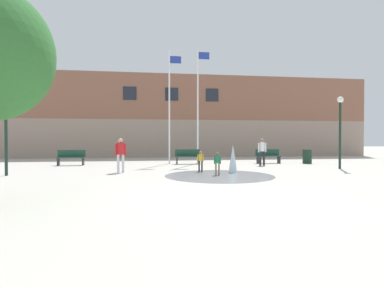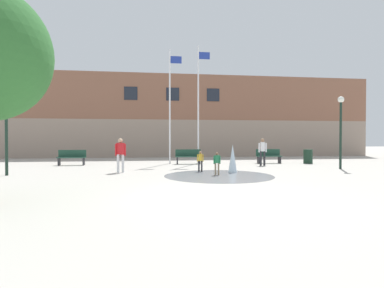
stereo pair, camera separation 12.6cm
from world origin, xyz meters
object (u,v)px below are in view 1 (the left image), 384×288
park_bench_under_left_flagpole (188,156)px  flagpole_right (198,101)px  adult_watching (262,150)px  flagpole_left (170,103)px  park_bench_left_of_flagpoles (71,157)px  child_in_fountain (217,162)px  park_bench_center (268,156)px  teen_by_trashcan (121,152)px  child_running (201,160)px  lamp_post_left_lane (6,119)px  lamp_post_right_lane (340,121)px  trash_can (307,156)px

park_bench_under_left_flagpole → flagpole_right: 3.63m
adult_watching → flagpole_left: flagpole_left is taller
flagpole_left → park_bench_left_of_flagpoles: bearing=-175.7°
child_in_fountain → flagpole_right: (0.19, 6.34, 3.43)m
park_bench_center → teen_by_trashcan: teen_by_trashcan is taller
child_running → lamp_post_left_lane: (-8.44, -0.37, 1.83)m
park_bench_center → lamp_post_right_lane: bearing=-59.3°
adult_watching → park_bench_center: bearing=-23.0°
park_bench_left_of_flagpoles → lamp_post_right_lane: lamp_post_right_lane is taller
park_bench_left_of_flagpoles → adult_watching: bearing=-8.6°
flagpole_left → park_bench_under_left_flagpole: bearing=-21.7°
trash_can → park_bench_left_of_flagpoles: bearing=177.6°
park_bench_under_left_flagpole → flagpole_left: bearing=158.3°
trash_can → flagpole_left: bearing=173.0°
child_running → flagpole_left: size_ratio=0.14×
park_bench_center → lamp_post_right_lane: 4.98m
teen_by_trashcan → trash_can: teen_by_trashcan is taller
park_bench_under_left_flagpole → teen_by_trashcan: teen_by_trashcan is taller
park_bench_left_of_flagpoles → flagpole_left: 6.79m
park_bench_center → child_in_fountain: 7.36m
adult_watching → flagpole_left: bearing=78.1°
park_bench_under_left_flagpole → trash_can: park_bench_under_left_flagpole is taller
park_bench_under_left_flagpole → lamp_post_left_lane: bearing=-150.0°
teen_by_trashcan → flagpole_left: flagpole_left is taller
park_bench_under_left_flagpole → child_running: bearing=-89.5°
flagpole_right → lamp_post_left_lane: size_ratio=2.06×
child_running → child_in_fountain: (0.50, -1.42, 0.00)m
park_bench_under_left_flagpole → lamp_post_right_lane: lamp_post_right_lane is taller
child_in_fountain → trash_can: child_in_fountain is taller
lamp_post_left_lane → child_in_fountain: bearing=-6.7°
child_running → flagpole_left: bearing=-142.5°
flagpole_right → lamp_post_left_lane: flagpole_right is taller
park_bench_left_of_flagpoles → child_in_fountain: (7.51, -5.90, 0.10)m
teen_by_trashcan → child_in_fountain: bearing=16.8°
park_bench_center → child_running: 6.70m
child_running → child_in_fountain: same height
flagpole_right → lamp_post_left_lane: 10.67m
lamp_post_right_lane → trash_can: lamp_post_right_lane is taller
park_bench_center → lamp_post_right_lane: (2.33, -3.92, 2.00)m
flagpole_left → lamp_post_left_lane: (-7.30, -5.29, -1.43)m
adult_watching → lamp_post_right_lane: bearing=-115.9°
adult_watching → trash_can: size_ratio=1.77×
flagpole_left → flagpole_right: flagpole_right is taller
lamp_post_right_lane → adult_watching: bearing=143.9°
adult_watching → child_in_fountain: bearing=149.2°
adult_watching → child_running: adult_watching is taller
trash_can → park_bench_center: bearing=169.9°
lamp_post_right_lane → child_running: bearing=-177.1°
teen_by_trashcan → lamp_post_right_lane: (11.20, 0.21, 1.54)m
flagpole_right → child_in_fountain: bearing=-91.7°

